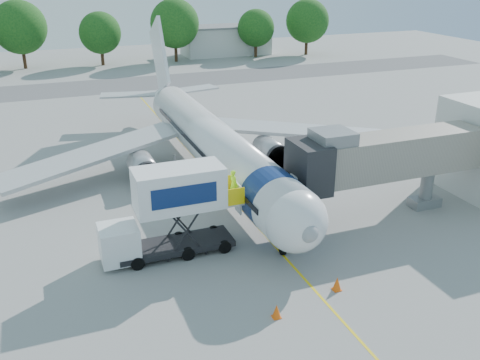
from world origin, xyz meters
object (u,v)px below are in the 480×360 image
object	(u,v)px
aircraft	(211,142)
jet_bridge	(377,158)
catering_hiloader	(169,213)
ground_tug	(385,338)

from	to	relation	value
aircraft	jet_bridge	world-z (taller)	aircraft
catering_hiloader	aircraft	bearing A→B (deg)	60.61
jet_bridge	ground_tug	world-z (taller)	jet_bridge
catering_hiloader	jet_bridge	bearing A→B (deg)	0.01
aircraft	ground_tug	bearing A→B (deg)	-88.71
aircraft	catering_hiloader	size ratio (longest dim) A/B	4.44
jet_bridge	ground_tug	distance (m)	14.65
jet_bridge	ground_tug	xyz separation A→B (m)	(-7.47, -12.08, -3.56)
aircraft	ground_tug	size ratio (longest dim) A/B	9.03
aircraft	ground_tug	xyz separation A→B (m)	(0.52, -23.20, -2.16)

